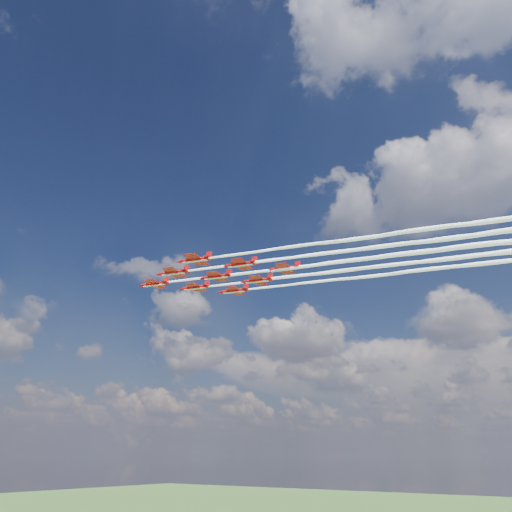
% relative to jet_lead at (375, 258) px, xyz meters
% --- Properties ---
extents(jet_lead, '(133.37, 42.40, 2.60)m').
position_rel_jet_lead_xyz_m(jet_lead, '(0.00, 0.00, 0.00)').
color(jet_lead, '#BA0A0E').
extents(jet_row2_port, '(133.37, 42.40, 2.60)m').
position_rel_jet_lead_xyz_m(jet_row2_port, '(11.75, -3.97, 0.00)').
color(jet_row2_port, '#BA0A0E').
extents(jet_row2_starb, '(133.37, 42.40, 2.60)m').
position_rel_jet_lead_xyz_m(jet_row2_starb, '(7.80, 9.64, 0.00)').
color(jet_row2_starb, '#BA0A0E').
extents(jet_row3_port, '(133.37, 42.40, 2.60)m').
position_rel_jet_lead_xyz_m(jet_row3_port, '(23.50, -7.93, 0.00)').
color(jet_row3_port, '#BA0A0E').
extents(jet_row3_centre, '(133.37, 42.40, 2.60)m').
position_rel_jet_lead_xyz_m(jet_row3_centre, '(19.55, 5.68, 0.00)').
color(jet_row3_centre, '#BA0A0E').
extents(jet_row3_starb, '(133.37, 42.40, 2.60)m').
position_rel_jet_lead_xyz_m(jet_row3_starb, '(15.59, 19.29, 0.00)').
color(jet_row3_starb, '#BA0A0E').
extents(jet_row4_port, '(133.37, 42.40, 2.60)m').
position_rel_jet_lead_xyz_m(jet_row4_port, '(31.30, 1.71, 0.00)').
color(jet_row4_port, '#BA0A0E').
extents(jet_row4_starb, '(133.37, 42.40, 2.60)m').
position_rel_jet_lead_xyz_m(jet_row4_starb, '(27.34, 15.32, 0.00)').
color(jet_row4_starb, '#BA0A0E').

